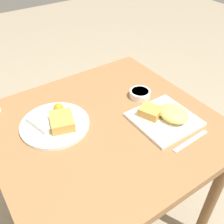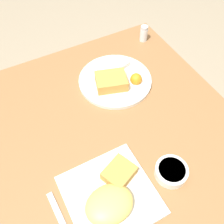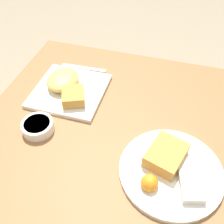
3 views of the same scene
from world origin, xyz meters
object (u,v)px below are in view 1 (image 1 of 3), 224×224
Objects in this scene: butter_knife at (191,141)px; plate_oval_far at (56,123)px; plate_square_near at (166,116)px; sauce_ramekin at (140,94)px.

plate_oval_far is at bearing -46.22° from butter_knife.
plate_square_near is at bearing -94.26° from butter_knife.
plate_oval_far is at bearing 60.11° from plate_square_near.
plate_square_near reaches higher than butter_knife.
plate_square_near is at bearing 174.50° from sauce_ramekin.
butter_knife is (-0.14, 0.00, -0.02)m from plate_square_near.
plate_square_near is 2.49× the size of sauce_ramekin.
plate_oval_far reaches higher than butter_knife.
sauce_ramekin is 0.33m from butter_knife.
butter_knife is at bearing 176.07° from sauce_ramekin.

